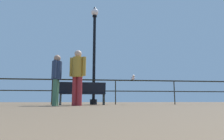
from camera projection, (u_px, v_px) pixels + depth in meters
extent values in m
cube|color=black|center=(85.00, 80.00, 8.25)|extent=(23.62, 0.05, 0.05)
cube|color=black|center=(84.00, 91.00, 8.18)|extent=(23.62, 0.04, 0.04)
cylinder|color=black|center=(52.00, 92.00, 8.01)|extent=(0.04, 0.04, 1.03)
cylinder|color=black|center=(116.00, 92.00, 8.33)|extent=(0.04, 0.04, 1.03)
cylinder|color=black|center=(174.00, 93.00, 8.64)|extent=(0.04, 0.04, 1.03)
cube|color=black|center=(83.00, 93.00, 7.50)|extent=(1.73, 0.56, 0.05)
cube|color=black|center=(83.00, 88.00, 7.31)|extent=(1.71, 0.19, 0.41)
cube|color=#242A28|center=(104.00, 99.00, 7.59)|extent=(0.06, 0.44, 0.43)
cube|color=#242A28|center=(103.00, 90.00, 7.84)|extent=(0.05, 0.34, 0.04)
cube|color=#242A28|center=(60.00, 99.00, 7.33)|extent=(0.06, 0.44, 0.43)
cube|color=#242A28|center=(61.00, 90.00, 7.58)|extent=(0.05, 0.34, 0.04)
cylinder|color=black|center=(93.00, 102.00, 8.31)|extent=(0.30, 0.30, 0.22)
cylinder|color=black|center=(94.00, 57.00, 8.61)|extent=(0.13, 0.13, 3.71)
cylinder|color=black|center=(95.00, 16.00, 8.91)|extent=(0.20, 0.20, 0.06)
sphere|color=white|center=(95.00, 12.00, 8.94)|extent=(0.33, 0.33, 0.33)
cone|color=black|center=(95.00, 8.00, 8.97)|extent=(0.15, 0.15, 0.10)
cylinder|color=#9F282E|center=(79.00, 91.00, 6.18)|extent=(0.16, 0.16, 0.90)
cylinder|color=#9F282E|center=(75.00, 91.00, 6.24)|extent=(0.16, 0.16, 0.90)
cylinder|color=#B1852D|center=(78.00, 67.00, 6.33)|extent=(0.34, 0.34, 0.65)
cylinder|color=#B1852D|center=(84.00, 66.00, 6.26)|extent=(0.12, 0.12, 0.61)
cylinder|color=#B1852D|center=(71.00, 67.00, 6.41)|extent=(0.12, 0.12, 0.61)
sphere|color=tan|center=(78.00, 54.00, 6.40)|extent=(0.23, 0.23, 0.23)
cylinder|color=#427052|center=(55.00, 93.00, 5.95)|extent=(0.14, 0.14, 0.80)
cylinder|color=#427052|center=(57.00, 93.00, 6.11)|extent=(0.14, 0.14, 0.80)
cylinder|color=#263351|center=(57.00, 71.00, 6.14)|extent=(0.30, 0.30, 0.58)
cylinder|color=#263351|center=(55.00, 69.00, 5.94)|extent=(0.10, 0.10, 0.55)
cylinder|color=#263351|center=(59.00, 71.00, 6.34)|extent=(0.10, 0.10, 0.55)
sphere|color=tan|center=(57.00, 58.00, 6.20)|extent=(0.21, 0.21, 0.21)
ellipsoid|color=silver|center=(133.00, 78.00, 8.52)|extent=(0.19, 0.30, 0.16)
ellipsoid|color=gray|center=(133.00, 78.00, 8.52)|extent=(0.15, 0.26, 0.05)
sphere|color=silver|center=(133.00, 76.00, 8.40)|extent=(0.13, 0.13, 0.13)
cone|color=yellow|center=(134.00, 76.00, 8.32)|extent=(0.05, 0.05, 0.05)
cube|color=gray|center=(132.00, 78.00, 8.67)|extent=(0.08, 0.10, 0.02)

